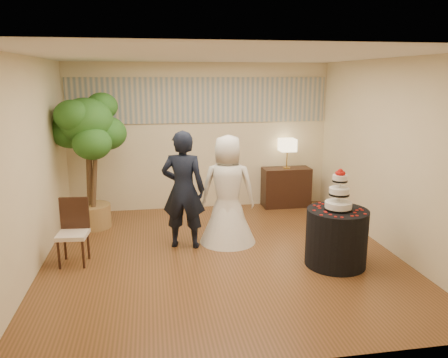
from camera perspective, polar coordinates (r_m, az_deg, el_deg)
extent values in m
cube|color=brown|center=(6.43, -0.29, -10.00)|extent=(5.00, 5.00, 0.00)
cube|color=white|center=(5.91, -0.32, 15.80)|extent=(5.00, 5.00, 0.00)
cube|color=beige|center=(8.46, -3.06, 5.49)|extent=(5.00, 0.06, 2.80)
cube|color=beige|center=(3.64, 6.12, -4.97)|extent=(5.00, 0.06, 2.80)
cube|color=beige|center=(6.13, -24.02, 1.41)|extent=(0.06, 5.00, 2.80)
cube|color=beige|center=(6.87, 20.77, 2.86)|extent=(0.06, 5.00, 2.80)
cube|color=#A4A598|center=(8.37, -3.11, 10.23)|extent=(4.90, 0.02, 0.85)
imported|color=black|center=(6.52, -5.33, -1.43)|extent=(0.74, 0.58, 1.78)
imported|color=white|center=(6.70, 0.49, -1.37)|extent=(1.03, 1.03, 1.69)
cylinder|color=black|center=(6.20, 14.46, -7.41)|extent=(0.87, 0.87, 0.79)
cube|color=black|center=(8.78, 8.10, -1.06)|extent=(0.94, 0.42, 0.78)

